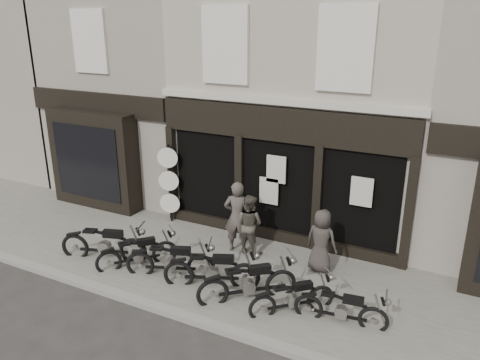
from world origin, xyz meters
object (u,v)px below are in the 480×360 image
at_px(man_centre, 249,224).
at_px(man_right, 321,241).
at_px(motorcycle_0, 105,247).
at_px(motorcycle_1, 138,255).
at_px(man_left, 237,217).
at_px(advert_sign_post, 170,187).
at_px(motorcycle_6, 342,312).
at_px(motorcycle_3, 213,273).
at_px(motorcycle_4, 249,286).
at_px(motorcycle_5, 293,300).
at_px(motorcycle_2, 172,264).

xyz_separation_m(man_centre, man_right, (1.99, -0.06, -0.01)).
relative_size(motorcycle_0, motorcycle_1, 1.33).
relative_size(man_left, advert_sign_post, 0.77).
height_order(motorcycle_6, advert_sign_post, advert_sign_post).
height_order(motorcycle_1, man_right, man_right).
bearing_deg(motorcycle_3, motorcycle_4, -30.26).
bearing_deg(advert_sign_post, man_right, -28.48).
bearing_deg(motorcycle_5, motorcycle_2, 136.03).
relative_size(motorcycle_5, man_right, 0.97).
xyz_separation_m(motorcycle_0, man_centre, (3.20, 2.01, 0.49)).
xyz_separation_m(motorcycle_1, man_left, (1.87, 1.85, 0.71)).
bearing_deg(man_centre, motorcycle_5, 142.76).
xyz_separation_m(motorcycle_0, man_left, (2.88, 1.95, 0.66)).
bearing_deg(motorcycle_6, motorcycle_3, 171.80).
relative_size(motorcycle_3, man_right, 1.33).
distance_m(motorcycle_5, motorcycle_6, 1.04).
xyz_separation_m(man_left, man_right, (2.31, 0.00, -0.18)).
distance_m(motorcycle_3, man_right, 2.76).
xyz_separation_m(motorcycle_5, man_centre, (-2.01, 1.98, 0.56)).
distance_m(motorcycle_0, motorcycle_4, 4.16).
relative_size(motorcycle_3, advert_sign_post, 0.84).
bearing_deg(motorcycle_3, motorcycle_2, 159.19).
xyz_separation_m(man_right, advert_sign_post, (-5.02, 0.78, 0.32)).
bearing_deg(man_centre, motorcycle_4, 123.07).
height_order(motorcycle_4, man_left, man_left).
xyz_separation_m(motorcycle_0, motorcycle_5, (5.21, 0.03, -0.08)).
relative_size(motorcycle_1, man_right, 1.06).
height_order(motorcycle_1, motorcycle_4, motorcycle_4).
distance_m(motorcycle_4, motorcycle_5, 1.05).
bearing_deg(man_centre, man_left, 18.15).
bearing_deg(man_left, motorcycle_4, 107.15).
height_order(motorcycle_1, motorcycle_6, motorcycle_1).
bearing_deg(motorcycle_6, motorcycle_1, 172.35).
bearing_deg(motorcycle_0, motorcycle_5, -18.27).
distance_m(motorcycle_2, advert_sign_post, 3.35).
bearing_deg(advert_sign_post, motorcycle_6, -43.03).
distance_m(motorcycle_2, man_centre, 2.31).
xyz_separation_m(motorcycle_1, motorcycle_6, (5.24, 0.01, -0.02)).
distance_m(man_centre, advert_sign_post, 3.13).
relative_size(motorcycle_2, man_right, 1.30).
height_order(motorcycle_2, motorcycle_4, motorcycle_4).
bearing_deg(man_left, man_centre, 174.41).
xyz_separation_m(motorcycle_1, advert_sign_post, (-0.83, 2.63, 0.85)).
bearing_deg(motorcycle_2, man_left, 43.95).
relative_size(motorcycle_0, motorcycle_6, 1.16).
height_order(motorcycle_5, man_centre, man_centre).
bearing_deg(motorcycle_1, man_right, -24.99).
bearing_deg(man_left, man_right, 163.65).
bearing_deg(man_right, man_left, 6.79).
distance_m(motorcycle_2, motorcycle_3, 1.13).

